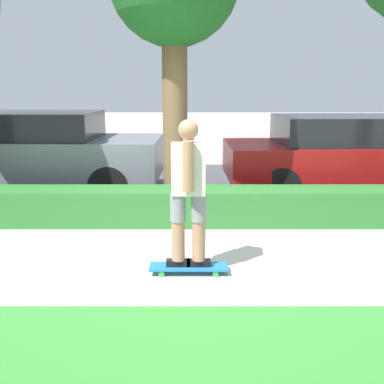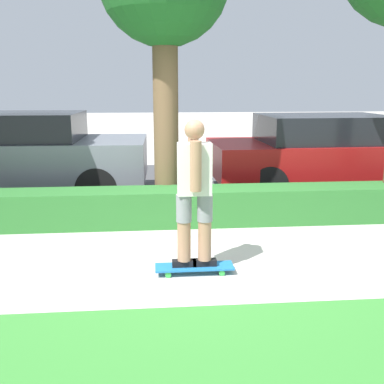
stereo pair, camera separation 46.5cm
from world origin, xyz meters
TOP-DOWN VIEW (x-y plane):
  - ground_plane at (0.00, 0.00)m, footprint 60.00×60.00m
  - street_asphalt at (0.00, 4.20)m, footprint 14.17×5.00m
  - hedge_row at (0.00, 1.60)m, footprint 14.17×0.60m
  - skateboard at (-0.08, -0.22)m, footprint 0.85×0.24m
  - skater_person at (-0.08, -0.22)m, footprint 0.48×0.41m
  - parked_car_front at (-2.79, 3.45)m, footprint 4.28×1.90m
  - parked_car_middle at (2.81, 3.47)m, footprint 4.51×1.99m

SIDE VIEW (x-z plane):
  - ground_plane at x=0.00m, z-range 0.00..0.00m
  - street_asphalt at x=0.00m, z-range 0.00..0.01m
  - skateboard at x=-0.08m, z-range 0.03..0.11m
  - hedge_row at x=0.00m, z-range 0.00..0.53m
  - parked_car_middle at x=2.81m, z-range 0.04..1.51m
  - parked_car_front at x=-2.79m, z-range 0.05..1.58m
  - skater_person at x=-0.08m, z-range 0.13..1.71m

